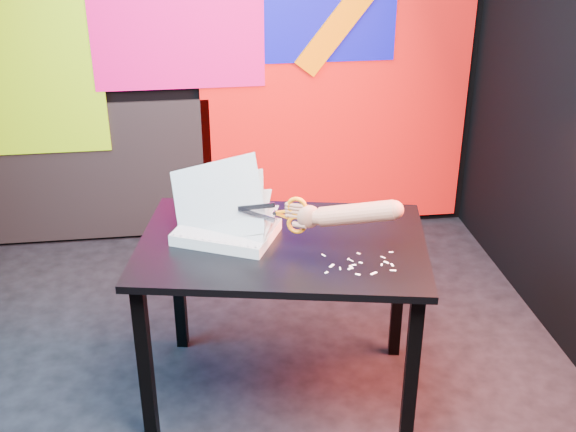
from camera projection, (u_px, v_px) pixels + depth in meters
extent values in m
cube|color=black|center=(251.00, 382.00, 3.24)|extent=(3.00, 3.00, 0.01)
cube|color=black|center=(222.00, 14.00, 3.98)|extent=(3.00, 0.01, 2.70)
cube|color=black|center=(304.00, 318.00, 1.31)|extent=(3.00, 0.01, 2.70)
cube|color=red|center=(336.00, 98.00, 4.25)|extent=(1.60, 0.02, 1.60)
cube|color=#EE0A76|center=(177.00, 16.00, 3.91)|extent=(0.95, 0.02, 0.80)
cube|color=#92E30E|center=(32.00, 67.00, 3.93)|extent=(0.75, 0.02, 1.00)
cube|color=black|center=(102.00, 173.00, 4.26)|extent=(1.30, 0.02, 0.85)
cube|color=black|center=(145.00, 366.00, 2.77)|extent=(0.06, 0.06, 0.72)
cube|color=black|center=(178.00, 280.00, 3.34)|extent=(0.06, 0.06, 0.72)
cube|color=black|center=(411.00, 376.00, 2.71)|extent=(0.06, 0.06, 0.72)
cube|color=black|center=(398.00, 287.00, 3.28)|extent=(0.06, 0.06, 0.72)
cube|color=black|center=(282.00, 245.00, 2.86)|extent=(1.26, 0.96, 0.03)
cube|color=silver|center=(226.00, 232.00, 2.88)|extent=(0.46, 0.41, 0.04)
cube|color=silver|center=(226.00, 227.00, 2.87)|extent=(0.46, 0.41, 0.00)
cube|color=silver|center=(226.00, 226.00, 2.86)|extent=(0.43, 0.39, 0.11)
cube|color=silver|center=(223.00, 219.00, 2.86)|extent=(0.40, 0.36, 0.20)
cube|color=silver|center=(220.00, 207.00, 2.86)|extent=(0.35, 0.31, 0.28)
cube|color=silver|center=(217.00, 195.00, 2.85)|extent=(0.36, 0.25, 0.33)
cylinder|color=#25262F|center=(174.00, 235.00, 2.80)|extent=(0.01, 0.01, 0.00)
cylinder|color=#25262F|center=(181.00, 236.00, 2.79)|extent=(0.01, 0.01, 0.00)
cylinder|color=#25262F|center=(188.00, 237.00, 2.79)|extent=(0.01, 0.01, 0.00)
cylinder|color=#25262F|center=(195.00, 238.00, 2.78)|extent=(0.01, 0.01, 0.00)
cylinder|color=#25262F|center=(203.00, 239.00, 2.77)|extent=(0.01, 0.01, 0.00)
cylinder|color=#25262F|center=(210.00, 240.00, 2.76)|extent=(0.01, 0.01, 0.00)
cylinder|color=#25262F|center=(218.00, 242.00, 2.75)|extent=(0.01, 0.01, 0.00)
cylinder|color=#25262F|center=(225.00, 243.00, 2.74)|extent=(0.01, 0.01, 0.00)
cylinder|color=#25262F|center=(233.00, 244.00, 2.74)|extent=(0.01, 0.01, 0.00)
cylinder|color=#25262F|center=(240.00, 245.00, 2.73)|extent=(0.01, 0.01, 0.00)
cylinder|color=#25262F|center=(248.00, 246.00, 2.72)|extent=(0.01, 0.01, 0.00)
cylinder|color=#25262F|center=(256.00, 247.00, 2.71)|extent=(0.01, 0.01, 0.00)
cylinder|color=#25262F|center=(200.00, 208.00, 3.02)|extent=(0.01, 0.01, 0.00)
cylinder|color=#25262F|center=(207.00, 209.00, 3.01)|extent=(0.01, 0.01, 0.00)
cylinder|color=#25262F|center=(213.00, 210.00, 3.00)|extent=(0.01, 0.01, 0.00)
cylinder|color=#25262F|center=(220.00, 211.00, 2.99)|extent=(0.01, 0.01, 0.00)
cylinder|color=#25262F|center=(227.00, 212.00, 2.99)|extent=(0.01, 0.01, 0.00)
cylinder|color=#25262F|center=(234.00, 213.00, 2.98)|extent=(0.01, 0.01, 0.00)
cylinder|color=#25262F|center=(241.00, 214.00, 2.97)|extent=(0.01, 0.01, 0.00)
cylinder|color=#25262F|center=(248.00, 215.00, 2.96)|extent=(0.01, 0.01, 0.00)
cylinder|color=#25262F|center=(255.00, 216.00, 2.95)|extent=(0.01, 0.01, 0.00)
cylinder|color=#25262F|center=(262.00, 217.00, 2.94)|extent=(0.01, 0.01, 0.00)
cylinder|color=#25262F|center=(269.00, 218.00, 2.94)|extent=(0.01, 0.01, 0.00)
cylinder|color=#25262F|center=(277.00, 219.00, 2.93)|extent=(0.01, 0.01, 0.00)
cube|color=black|center=(210.00, 218.00, 2.93)|extent=(0.07, 0.04, 0.00)
cube|color=black|center=(234.00, 224.00, 2.88)|extent=(0.05, 0.03, 0.00)
cube|color=black|center=(213.00, 230.00, 2.84)|extent=(0.09, 0.05, 0.00)
cube|color=#999EAE|center=(256.00, 207.00, 2.77)|extent=(0.14, 0.06, 0.05)
cube|color=#999EAE|center=(256.00, 215.00, 2.78)|extent=(0.14, 0.06, 0.05)
cylinder|color=#999EAE|center=(275.00, 213.00, 2.76)|extent=(0.02, 0.02, 0.02)
cube|color=orange|center=(282.00, 215.00, 2.75)|extent=(0.06, 0.03, 0.02)
cube|color=orange|center=(282.00, 212.00, 2.75)|extent=(0.06, 0.03, 0.02)
torus|color=orange|center=(297.00, 206.00, 2.72)|extent=(0.08, 0.05, 0.08)
torus|color=orange|center=(297.00, 224.00, 2.75)|extent=(0.08, 0.05, 0.08)
ellipsoid|color=#9C6056|center=(309.00, 217.00, 2.73)|extent=(0.09, 0.05, 0.09)
cylinder|color=#9C6056|center=(297.00, 216.00, 2.74)|extent=(0.07, 0.04, 0.02)
cylinder|color=#9C6056|center=(297.00, 212.00, 2.73)|extent=(0.07, 0.04, 0.02)
cylinder|color=#9C6056|center=(297.00, 209.00, 2.73)|extent=(0.06, 0.04, 0.02)
cylinder|color=#9C6056|center=(297.00, 206.00, 2.72)|extent=(0.06, 0.04, 0.02)
cylinder|color=#9C6056|center=(300.00, 225.00, 2.74)|extent=(0.06, 0.05, 0.03)
cylinder|color=#9C6056|center=(320.00, 217.00, 2.71)|extent=(0.07, 0.08, 0.06)
cylinder|color=#9C6056|center=(357.00, 214.00, 2.67)|extent=(0.30, 0.18, 0.14)
sphere|color=#9C6056|center=(394.00, 210.00, 2.62)|extent=(0.07, 0.07, 0.07)
cube|color=white|center=(361.00, 263.00, 2.70)|extent=(0.02, 0.02, 0.00)
cube|color=white|center=(392.00, 265.00, 2.68)|extent=(0.01, 0.02, 0.00)
cube|color=white|center=(326.00, 272.00, 2.63)|extent=(0.02, 0.02, 0.00)
cube|color=white|center=(359.00, 253.00, 2.76)|extent=(0.01, 0.01, 0.00)
cube|color=white|center=(383.00, 257.00, 2.74)|extent=(0.02, 0.02, 0.00)
cube|color=white|center=(382.00, 265.00, 2.68)|extent=(0.01, 0.02, 0.00)
cube|color=white|center=(354.00, 265.00, 2.68)|extent=(0.02, 0.01, 0.00)
cube|color=white|center=(323.00, 255.00, 2.75)|extent=(0.02, 0.02, 0.00)
cube|color=white|center=(348.00, 259.00, 2.72)|extent=(0.01, 0.01, 0.00)
cube|color=white|center=(358.00, 274.00, 2.62)|extent=(0.02, 0.02, 0.00)
cube|color=white|center=(386.00, 262.00, 2.70)|extent=(0.02, 0.02, 0.00)
cube|color=white|center=(351.00, 260.00, 2.71)|extent=(0.02, 0.02, 0.00)
cube|color=white|center=(350.00, 269.00, 2.66)|extent=(0.02, 0.02, 0.00)
cube|color=white|center=(332.00, 266.00, 2.68)|extent=(0.03, 0.03, 0.00)
cube|color=white|center=(351.00, 267.00, 2.67)|extent=(0.01, 0.03, 0.00)
cube|color=white|center=(391.00, 252.00, 2.77)|extent=(0.02, 0.01, 0.00)
cube|color=white|center=(393.00, 270.00, 2.65)|extent=(0.02, 0.01, 0.00)
cube|color=white|center=(340.00, 268.00, 2.66)|extent=(0.01, 0.02, 0.00)
cube|color=white|center=(374.00, 273.00, 2.63)|extent=(0.03, 0.02, 0.00)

